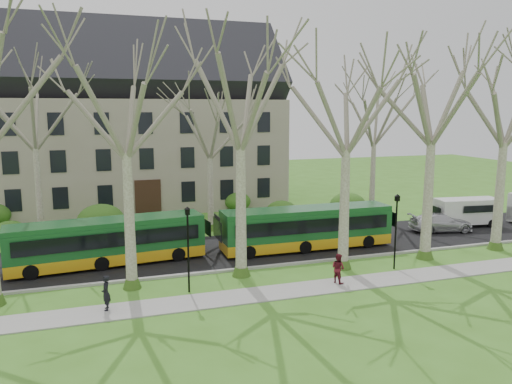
% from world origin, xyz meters
% --- Properties ---
extents(ground, '(120.00, 120.00, 0.00)m').
position_xyz_m(ground, '(0.00, 0.00, 0.00)').
color(ground, '#427822').
rests_on(ground, ground).
extents(sidewalk, '(70.00, 2.00, 0.06)m').
position_xyz_m(sidewalk, '(0.00, -2.50, 0.03)').
color(sidewalk, gray).
rests_on(sidewalk, ground).
extents(road, '(80.00, 8.00, 0.06)m').
position_xyz_m(road, '(0.00, 5.50, 0.03)').
color(road, black).
rests_on(road, ground).
extents(curb, '(80.00, 0.25, 0.14)m').
position_xyz_m(curb, '(0.00, 1.50, 0.07)').
color(curb, '#A5A39E').
rests_on(curb, ground).
extents(building, '(26.50, 12.20, 16.00)m').
position_xyz_m(building, '(-6.00, 24.00, 8.07)').
color(building, gray).
rests_on(building, ground).
extents(tree_row_verge, '(49.00, 7.00, 14.00)m').
position_xyz_m(tree_row_verge, '(0.00, 0.30, 7.00)').
color(tree_row_verge, gray).
rests_on(tree_row_verge, ground).
extents(tree_row_far, '(33.00, 7.00, 12.00)m').
position_xyz_m(tree_row_far, '(-1.33, 11.00, 6.00)').
color(tree_row_far, gray).
rests_on(tree_row_far, ground).
extents(lamp_row, '(36.22, 0.22, 4.30)m').
position_xyz_m(lamp_row, '(-0.00, -1.00, 2.57)').
color(lamp_row, black).
rests_on(lamp_row, ground).
extents(hedges, '(30.60, 8.60, 2.00)m').
position_xyz_m(hedges, '(-4.67, 14.00, 1.00)').
color(hedges, '#1F4F16').
rests_on(hedges, ground).
extents(bus_lead, '(11.36, 3.50, 2.79)m').
position_xyz_m(bus_lead, '(-9.69, 4.84, 1.46)').
color(bus_lead, '#175124').
rests_on(bus_lead, road).
extents(bus_follow, '(11.32, 2.44, 2.83)m').
position_xyz_m(bus_follow, '(2.81, 4.33, 1.47)').
color(bus_follow, '#175124').
rests_on(bus_follow, road).
extents(sedan, '(4.97, 2.78, 1.36)m').
position_xyz_m(sedan, '(14.34, 5.52, 0.74)').
color(sedan, silver).
rests_on(sedan, road).
extents(van_a, '(5.17, 2.40, 2.18)m').
position_xyz_m(van_a, '(17.41, 6.35, 1.15)').
color(van_a, silver).
rests_on(van_a, road).
extents(pedestrian_a, '(0.41, 0.61, 1.62)m').
position_xyz_m(pedestrian_a, '(-10.04, -2.21, 0.87)').
color(pedestrian_a, black).
rests_on(pedestrian_a, sidewalk).
extents(pedestrian_b, '(0.85, 0.94, 1.58)m').
position_xyz_m(pedestrian_b, '(1.73, -2.23, 0.85)').
color(pedestrian_b, '#58141E').
rests_on(pedestrian_b, sidewalk).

